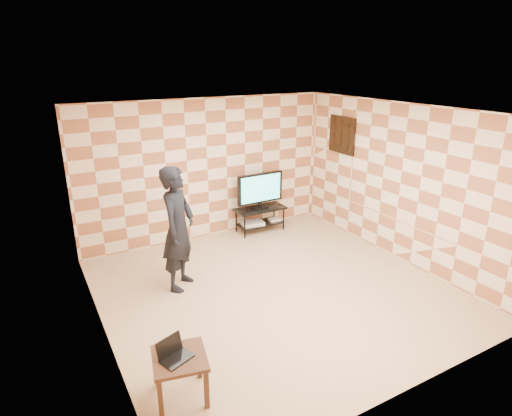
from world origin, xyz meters
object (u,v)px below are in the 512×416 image
object	(u,v)px
tv_stand	(260,214)
tv	(260,189)
side_table	(180,364)
person	(178,229)

from	to	relation	value
tv_stand	tv	bearing A→B (deg)	-91.27
tv	tv_stand	bearing A→B (deg)	88.73
tv_stand	side_table	world-z (taller)	same
tv_stand	side_table	distance (m)	4.66
tv	person	world-z (taller)	person
side_table	person	world-z (taller)	person
tv_stand	person	bearing A→B (deg)	-148.40
tv	person	xyz separation A→B (m)	(-2.19, -1.35, 0.06)
tv_stand	tv	xyz separation A→B (m)	(-0.00, -0.00, 0.54)
person	tv_stand	bearing A→B (deg)	-15.54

